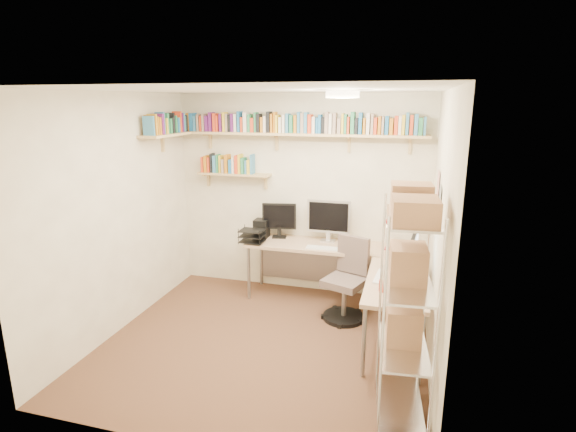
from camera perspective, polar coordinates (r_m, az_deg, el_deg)
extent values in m
plane|color=#4E3221|center=(4.77, -3.03, -15.85)|extent=(3.20, 3.20, 0.00)
cube|color=beige|center=(5.69, 1.57, 2.67)|extent=(3.20, 0.04, 2.50)
cube|color=beige|center=(5.02, -20.84, 0.14)|extent=(0.04, 3.00, 2.50)
cube|color=beige|center=(4.08, 18.59, -2.78)|extent=(0.04, 3.00, 2.50)
cube|color=beige|center=(2.98, -12.56, -8.70)|extent=(3.20, 0.04, 2.50)
cube|color=white|center=(4.13, -3.50, 15.71)|extent=(3.20, 3.00, 0.04)
cube|color=silver|center=(4.55, 18.44, 2.83)|extent=(0.01, 0.30, 0.42)
cube|color=silver|center=(4.17, 18.63, 1.11)|extent=(0.01, 0.28, 0.38)
cylinder|color=#FFEAC6|center=(4.16, 6.95, 15.07)|extent=(0.30, 0.30, 0.06)
cube|color=#DCC07C|center=(5.46, 1.31, 10.35)|extent=(3.05, 0.25, 0.03)
cube|color=#DCC07C|center=(5.62, -14.78, 10.00)|extent=(0.25, 1.00, 0.03)
cube|color=#DCC07C|center=(5.81, -6.86, 5.32)|extent=(0.95, 0.20, 0.02)
cube|color=#DCC07C|center=(5.93, -10.02, 9.78)|extent=(0.03, 0.20, 0.20)
cube|color=#DCC07C|center=(5.61, -1.55, 9.73)|extent=(0.03, 0.20, 0.20)
cube|color=#DCC07C|center=(5.42, 7.72, 9.45)|extent=(0.03, 0.20, 0.20)
cube|color=#DCC07C|center=(5.37, 15.24, 9.04)|extent=(0.03, 0.20, 0.20)
cube|color=#BD6F16|center=(5.98, -12.73, 11.52)|extent=(0.03, 0.12, 0.21)
cube|color=#BD6F16|center=(5.96, -12.36, 11.59)|extent=(0.03, 0.14, 0.23)
cube|color=#1F65A3|center=(5.94, -11.97, 11.60)|extent=(0.04, 0.14, 0.22)
cube|color=teal|center=(5.92, -11.57, 11.44)|extent=(0.03, 0.14, 0.19)
cube|color=gray|center=(5.90, -11.18, 11.54)|extent=(0.03, 0.14, 0.21)
cube|color=red|center=(5.89, -10.81, 11.47)|extent=(0.03, 0.13, 0.19)
cube|color=gray|center=(5.87, -10.49, 11.59)|extent=(0.03, 0.15, 0.21)
cube|color=#5A1B67|center=(5.85, -10.08, 11.48)|extent=(0.04, 0.15, 0.19)
cube|color=#5A1B67|center=(5.83, -9.65, 11.71)|extent=(0.04, 0.14, 0.23)
cube|color=red|center=(5.81, -9.17, 11.66)|extent=(0.04, 0.13, 0.22)
cube|color=red|center=(5.79, -8.84, 11.53)|extent=(0.03, 0.12, 0.19)
cube|color=#5A1B67|center=(5.77, -8.42, 11.63)|extent=(0.04, 0.11, 0.21)
cube|color=gold|center=(5.76, -7.99, 11.75)|extent=(0.03, 0.12, 0.24)
cube|color=gray|center=(5.74, -7.66, 11.67)|extent=(0.03, 0.12, 0.22)
cube|color=black|center=(5.73, -7.32, 11.63)|extent=(0.03, 0.12, 0.21)
cube|color=#5A1B67|center=(5.71, -6.97, 11.69)|extent=(0.03, 0.12, 0.22)
cube|color=silver|center=(5.70, -6.57, 11.68)|extent=(0.03, 0.12, 0.22)
cube|color=#1F65A3|center=(5.68, -6.13, 11.83)|extent=(0.03, 0.13, 0.25)
cube|color=red|center=(5.67, -5.78, 11.49)|extent=(0.03, 0.12, 0.18)
cube|color=silver|center=(5.65, -5.31, 11.77)|extent=(0.04, 0.13, 0.24)
cube|color=#2A7F51|center=(5.63, -4.85, 11.66)|extent=(0.03, 0.12, 0.21)
cube|color=red|center=(5.62, -4.44, 11.45)|extent=(0.04, 0.13, 0.17)
cube|color=#2A7F51|center=(5.61, -4.06, 11.79)|extent=(0.03, 0.12, 0.24)
cube|color=black|center=(5.59, -3.68, 11.70)|extent=(0.04, 0.12, 0.22)
cube|color=#BD6F16|center=(5.58, -3.23, 11.50)|extent=(0.03, 0.12, 0.18)
cube|color=silver|center=(5.57, -2.84, 11.57)|extent=(0.03, 0.13, 0.19)
cube|color=black|center=(5.55, -2.40, 11.84)|extent=(0.04, 0.12, 0.25)
cube|color=#BD6F16|center=(5.54, -1.96, 11.70)|extent=(0.03, 0.13, 0.22)
cube|color=#BD6F16|center=(5.53, -1.62, 11.82)|extent=(0.02, 0.11, 0.25)
cube|color=gold|center=(5.52, -1.31, 11.63)|extent=(0.03, 0.14, 0.21)
cube|color=silver|center=(5.51, -0.89, 11.49)|extent=(0.03, 0.14, 0.18)
cube|color=silver|center=(5.50, -0.46, 11.65)|extent=(0.03, 0.12, 0.21)
cube|color=teal|center=(5.49, 0.00, 11.72)|extent=(0.03, 0.13, 0.23)
cube|color=#2A7F51|center=(5.47, 0.49, 11.61)|extent=(0.04, 0.11, 0.21)
cube|color=#BD6F16|center=(5.46, 1.03, 11.60)|extent=(0.04, 0.11, 0.21)
cube|color=teal|center=(5.45, 1.46, 11.79)|extent=(0.03, 0.12, 0.25)
cube|color=gray|center=(5.44, 1.93, 11.74)|extent=(0.04, 0.13, 0.24)
cube|color=teal|center=(5.43, 2.37, 11.76)|extent=(0.04, 0.14, 0.24)
cube|color=red|center=(5.42, 2.86, 11.62)|extent=(0.04, 0.15, 0.22)
cube|color=silver|center=(5.41, 3.34, 11.47)|extent=(0.04, 0.12, 0.19)
cube|color=#1F65A3|center=(5.40, 3.78, 11.41)|extent=(0.02, 0.12, 0.18)
cube|color=#1F65A3|center=(5.40, 4.13, 11.58)|extent=(0.03, 0.13, 0.22)
cube|color=black|center=(5.39, 4.52, 11.41)|extent=(0.03, 0.11, 0.19)
cube|color=gray|center=(5.38, 4.99, 11.71)|extent=(0.04, 0.13, 0.25)
cube|color=silver|center=(5.37, 5.48, 11.61)|extent=(0.03, 0.13, 0.23)
cube|color=gray|center=(5.36, 5.98, 11.64)|extent=(0.04, 0.13, 0.24)
cube|color=gray|center=(5.36, 6.54, 11.28)|extent=(0.04, 0.11, 0.17)
cube|color=gold|center=(5.35, 7.00, 11.56)|extent=(0.03, 0.12, 0.23)
cube|color=#2A7F51|center=(5.34, 7.35, 11.50)|extent=(0.03, 0.11, 0.22)
cube|color=red|center=(5.34, 7.72, 11.34)|extent=(0.03, 0.12, 0.19)
cube|color=#2A7F51|center=(5.33, 8.25, 11.62)|extent=(0.04, 0.14, 0.25)
cube|color=black|center=(5.33, 8.71, 11.23)|extent=(0.04, 0.13, 0.18)
cube|color=#1F65A3|center=(5.32, 9.22, 11.54)|extent=(0.04, 0.13, 0.24)
cube|color=#BD6F16|center=(5.32, 9.70, 11.19)|extent=(0.03, 0.13, 0.18)
cube|color=silver|center=(5.31, 10.17, 11.48)|extent=(0.04, 0.13, 0.24)
cube|color=gray|center=(5.31, 10.67, 11.40)|extent=(0.03, 0.13, 0.23)
cube|color=red|center=(5.31, 11.07, 11.16)|extent=(0.03, 0.13, 0.19)
cube|color=#BD6F16|center=(5.30, 11.56, 11.21)|extent=(0.03, 0.12, 0.20)
cube|color=gray|center=(5.30, 11.96, 11.19)|extent=(0.03, 0.11, 0.20)
cube|color=#1F65A3|center=(5.30, 12.45, 11.18)|extent=(0.04, 0.12, 0.21)
cube|color=#BD6F16|center=(5.30, 12.99, 11.03)|extent=(0.04, 0.13, 0.18)
cube|color=red|center=(5.29, 13.58, 11.13)|extent=(0.04, 0.13, 0.21)
cube|color=silver|center=(5.29, 14.04, 11.10)|extent=(0.03, 0.13, 0.21)
cube|color=gold|center=(5.29, 14.45, 11.14)|extent=(0.03, 0.13, 0.22)
cube|color=teal|center=(5.29, 14.91, 11.26)|extent=(0.03, 0.11, 0.25)
cube|color=red|center=(5.29, 15.42, 11.07)|extent=(0.04, 0.12, 0.22)
cube|color=teal|center=(5.29, 15.96, 11.10)|extent=(0.04, 0.14, 0.23)
cube|color=#2A7F51|center=(5.29, 16.49, 10.84)|extent=(0.04, 0.14, 0.19)
cube|color=teal|center=(5.29, 16.99, 10.87)|extent=(0.03, 0.12, 0.20)
cube|color=teal|center=(5.24, -17.27, 10.88)|extent=(0.13, 0.03, 0.21)
cube|color=#BD6F16|center=(5.27, -17.05, 10.97)|extent=(0.15, 0.03, 0.22)
cube|color=gold|center=(5.30, -16.85, 11.04)|extent=(0.12, 0.02, 0.23)
cube|color=#BD6F16|center=(5.33, -16.66, 10.92)|extent=(0.12, 0.02, 0.20)
cube|color=#BD6F16|center=(5.37, -16.43, 10.90)|extent=(0.13, 0.04, 0.19)
cube|color=#5A1B67|center=(5.40, -16.19, 11.14)|extent=(0.15, 0.04, 0.23)
cube|color=teal|center=(5.44, -15.93, 11.27)|extent=(0.11, 0.04, 0.25)
cube|color=gold|center=(5.48, -15.65, 10.94)|extent=(0.14, 0.03, 0.18)
cube|color=#2A7F51|center=(5.52, -15.46, 11.26)|extent=(0.12, 0.04, 0.23)
cube|color=#2A7F51|center=(5.56, -15.16, 10.98)|extent=(0.13, 0.04, 0.17)
cube|color=black|center=(5.60, -14.96, 11.04)|extent=(0.15, 0.03, 0.18)
cube|color=black|center=(5.63, -14.77, 11.37)|extent=(0.12, 0.03, 0.24)
cube|color=#2A7F51|center=(5.67, -14.53, 11.23)|extent=(0.14, 0.03, 0.20)
cube|color=#1F65A3|center=(5.71, -14.27, 11.13)|extent=(0.15, 0.04, 0.18)
cube|color=#BD6F16|center=(5.75, -14.06, 11.18)|extent=(0.12, 0.02, 0.18)
cube|color=red|center=(5.78, -13.89, 11.55)|extent=(0.11, 0.03, 0.25)
cube|color=#5A1B67|center=(5.82, -13.71, 11.47)|extent=(0.13, 0.02, 0.23)
cube|color=teal|center=(5.85, -13.54, 11.50)|extent=(0.13, 0.03, 0.23)
cube|color=#2A7F51|center=(5.88, -13.37, 11.30)|extent=(0.11, 0.03, 0.18)
cube|color=black|center=(5.91, -13.20, 11.41)|extent=(0.12, 0.04, 0.20)
cube|color=black|center=(5.95, -12.97, 11.34)|extent=(0.13, 0.04, 0.18)
cube|color=#2A7F51|center=(5.99, -12.78, 11.51)|extent=(0.12, 0.03, 0.21)
cube|color=red|center=(5.96, -10.62, 6.49)|extent=(0.03, 0.14, 0.20)
cube|color=#BD6F16|center=(5.94, -10.24, 6.56)|extent=(0.04, 0.14, 0.21)
cube|color=red|center=(5.93, -9.89, 6.45)|extent=(0.03, 0.12, 0.19)
cube|color=black|center=(5.91, -9.57, 6.69)|extent=(0.02, 0.12, 0.24)
cube|color=teal|center=(5.89, -9.16, 6.55)|extent=(0.04, 0.12, 0.22)
cube|color=#2A7F51|center=(5.87, -8.82, 6.63)|extent=(0.03, 0.11, 0.23)
cube|color=gold|center=(5.86, -8.48, 6.57)|extent=(0.03, 0.12, 0.22)
cube|color=gray|center=(5.84, -8.08, 6.33)|extent=(0.03, 0.15, 0.18)
cube|color=#BD6F16|center=(5.82, -7.67, 6.61)|extent=(0.04, 0.14, 0.23)
cube|color=#1F65A3|center=(5.81, -7.19, 6.31)|extent=(0.04, 0.13, 0.17)
cube|color=silver|center=(5.79, -6.83, 6.45)|extent=(0.03, 0.12, 0.21)
cube|color=red|center=(5.77, -6.41, 6.56)|extent=(0.04, 0.14, 0.23)
cube|color=gold|center=(5.76, -6.05, 6.62)|extent=(0.03, 0.13, 0.24)
cube|color=#2A7F51|center=(5.74, -5.64, 6.39)|extent=(0.04, 0.13, 0.20)
cube|color=teal|center=(5.73, -5.23, 6.23)|extent=(0.03, 0.12, 0.17)
cube|color=gold|center=(5.72, -4.87, 6.25)|extent=(0.04, 0.13, 0.18)
cube|color=teal|center=(5.70, -4.53, 6.59)|extent=(0.03, 0.13, 0.25)
cube|color=tan|center=(5.49, 4.38, -3.76)|extent=(1.84, 0.58, 0.04)
cube|color=tan|center=(4.52, 13.66, -8.20)|extent=(0.58, 1.26, 0.04)
cylinder|color=gray|center=(5.62, -5.01, -7.24)|extent=(0.04, 0.04, 0.68)
cylinder|color=gray|center=(6.04, -3.41, -5.62)|extent=(0.04, 0.04, 0.68)
cylinder|color=gray|center=(5.76, 16.32, -7.25)|extent=(0.04, 0.04, 0.68)
cylinder|color=gray|center=(4.16, 9.60, -15.53)|extent=(0.04, 0.04, 0.68)
cylinder|color=gray|center=(4.16, 16.52, -16.01)|extent=(0.04, 0.04, 0.68)
cube|color=gray|center=(5.83, 4.81, -5.91)|extent=(1.74, 0.02, 0.53)
cube|color=silver|center=(5.50, 5.18, -0.07)|extent=(0.53, 0.03, 0.41)
cube|color=black|center=(5.48, 5.14, -0.12)|extent=(0.48, 0.00, 0.35)
cube|color=black|center=(5.65, -1.13, -0.03)|extent=(0.43, 0.03, 0.33)
cube|color=black|center=(4.46, 15.67, -4.27)|extent=(0.03, 0.56, 0.37)
cube|color=silver|center=(4.46, 15.42, -4.26)|extent=(0.00, 0.51, 0.32)
cube|color=white|center=(5.31, 4.54, -4.09)|extent=(0.41, 0.13, 0.01)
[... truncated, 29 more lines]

